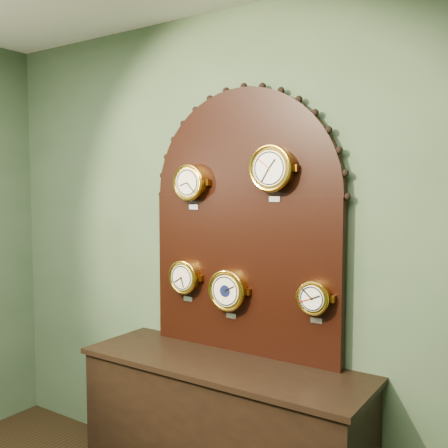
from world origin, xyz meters
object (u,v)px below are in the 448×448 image
Objects in this scene: roman_clock at (190,183)px; arabic_clock at (272,168)px; shop_counter at (222,438)px; hygrometer at (185,277)px; display_board at (244,214)px; barometer at (228,290)px; tide_clock at (314,297)px.

roman_clock is 0.88× the size of arabic_clock.
shop_counter is 6.21× the size of hygrometer.
display_board reaches higher than roman_clock.
hygrometer is (-0.37, -0.07, -0.39)m from display_board.
display_board reaches higher than barometer.
hygrometer is at bearing 179.61° from roman_clock.
hygrometer is at bearing -179.95° from tide_clock.
barometer is at bearing 111.60° from shop_counter.
arabic_clock is 0.71m from tide_clock.
tide_clock is (0.25, 0.00, -0.66)m from arabic_clock.
shop_counter is at bearing -68.40° from barometer.
display_board is 0.44m from barometer.
tide_clock reaches higher than shop_counter.
barometer is (-0.06, -0.07, -0.43)m from display_board.
barometer reaches higher than shop_counter.
arabic_clock reaches higher than hygrometer.
arabic_clock reaches higher than tide_clock.
roman_clock is at bearing -0.39° from hygrometer.
tide_clock is (0.53, 0.00, 0.02)m from barometer.
shop_counter is 1.05× the size of display_board.
arabic_clock is (0.22, 0.15, 1.48)m from shop_counter.
barometer is (-0.06, 0.15, 0.79)m from shop_counter.
arabic_clock reaches higher than barometer.
roman_clock is 0.67m from barometer.
roman_clock is 0.55m from arabic_clock.
hygrometer is at bearing -169.96° from display_board.
arabic_clock is (0.54, -0.00, 0.07)m from roman_clock.
hygrometer reaches higher than shop_counter.
roman_clock reaches higher than shop_counter.
roman_clock is 0.57m from hygrometer.
barometer reaches higher than tide_clock.
display_board is at bearing 90.00° from shop_counter.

